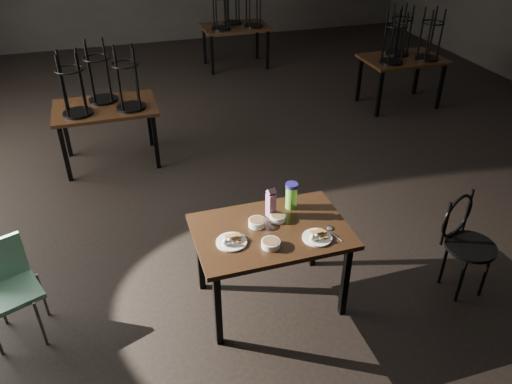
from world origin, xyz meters
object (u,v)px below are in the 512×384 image
object	(u,v)px
school_chair	(8,283)
main_table	(271,237)
juice_carton	(271,203)
bentwood_chair	(465,237)
water_bottle	(291,195)

from	to	relation	value
school_chair	main_table	bearing A→B (deg)	-29.57
main_table	juice_carton	size ratio (longest dim) A/B	4.64
juice_carton	bentwood_chair	bearing A→B (deg)	-17.13
bentwood_chair	school_chair	distance (m)	3.64
juice_carton	bentwood_chair	size ratio (longest dim) A/B	0.29
bentwood_chair	school_chair	size ratio (longest dim) A/B	1.08
water_bottle	bentwood_chair	size ratio (longest dim) A/B	0.26
water_bottle	school_chair	distance (m)	2.27
juice_carton	bentwood_chair	distance (m)	1.66
water_bottle	school_chair	world-z (taller)	water_bottle
main_table	water_bottle	world-z (taller)	water_bottle
bentwood_chair	school_chair	world-z (taller)	bentwood_chair
main_table	juice_carton	bearing A→B (deg)	72.54
juice_carton	water_bottle	xyz separation A→B (m)	(0.20, 0.06, -0.00)
main_table	school_chair	xyz separation A→B (m)	(-1.99, 0.28, -0.18)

